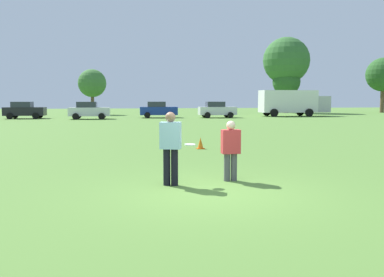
# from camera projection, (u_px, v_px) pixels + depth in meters

# --- Properties ---
(ground_plane) EXTENTS (175.13, 175.13, 0.00)m
(ground_plane) POSITION_uv_depth(u_px,v_px,m) (211.00, 192.00, 8.95)
(ground_plane) COLOR #517A33
(player_thrower) EXTENTS (0.55, 0.41, 1.75)m
(player_thrower) POSITION_uv_depth(u_px,v_px,m) (171.00, 144.00, 9.61)
(player_thrower) COLOR black
(player_thrower) RESTS_ON ground
(player_defender) EXTENTS (0.46, 0.28, 1.52)m
(player_defender) POSITION_uv_depth(u_px,v_px,m) (231.00, 148.00, 10.16)
(player_defender) COLOR #4C4C51
(player_defender) RESTS_ON ground
(frisbee) EXTENTS (0.27, 0.27, 0.03)m
(frisbee) POSITION_uv_depth(u_px,v_px,m) (190.00, 145.00, 9.74)
(frisbee) COLOR white
(traffic_cone) EXTENTS (0.32, 0.32, 0.48)m
(traffic_cone) POSITION_uv_depth(u_px,v_px,m) (200.00, 143.00, 16.88)
(traffic_cone) COLOR #D8590C
(traffic_cone) RESTS_ON ground
(parked_car_mid_left) EXTENTS (4.28, 2.36, 1.82)m
(parked_car_mid_left) POSITION_uv_depth(u_px,v_px,m) (24.00, 110.00, 43.71)
(parked_car_mid_left) COLOR black
(parked_car_mid_left) RESTS_ON ground
(parked_car_center) EXTENTS (4.28, 2.36, 1.82)m
(parked_car_center) POSITION_uv_depth(u_px,v_px,m) (89.00, 110.00, 42.72)
(parked_car_center) COLOR silver
(parked_car_center) RESTS_ON ground
(parked_car_mid_right) EXTENTS (4.28, 2.36, 1.82)m
(parked_car_mid_right) POSITION_uv_depth(u_px,v_px,m) (158.00, 110.00, 45.87)
(parked_car_mid_right) COLOR navy
(parked_car_mid_right) RESTS_ON ground
(parked_car_near_right) EXTENTS (4.28, 2.36, 1.82)m
(parked_car_near_right) POSITION_uv_depth(u_px,v_px,m) (217.00, 110.00, 45.99)
(parked_car_near_right) COLOR silver
(parked_car_near_right) RESTS_ON ground
(box_truck) EXTENTS (8.60, 3.26, 3.18)m
(box_truck) POSITION_uv_depth(u_px,v_px,m) (293.00, 102.00, 50.05)
(box_truck) COLOR white
(box_truck) RESTS_ON ground
(tree_west_oak) EXTENTS (3.80, 3.80, 6.18)m
(tree_west_oak) POSITION_uv_depth(u_px,v_px,m) (92.00, 83.00, 55.09)
(tree_west_oak) COLOR brown
(tree_west_oak) RESTS_ON ground
(tree_west_maple) EXTENTS (4.26, 4.26, 6.92)m
(tree_west_maple) POSITION_uv_depth(u_px,v_px,m) (286.00, 82.00, 62.36)
(tree_west_maple) COLOR brown
(tree_west_maple) RESTS_ON ground
(tree_center_elm) EXTENTS (7.15, 7.15, 11.62)m
(tree_center_elm) POSITION_uv_depth(u_px,v_px,m) (286.00, 61.00, 62.48)
(tree_center_elm) COLOR brown
(tree_center_elm) RESTS_ON ground
(tree_east_birch) EXTENTS (5.30, 5.30, 8.62)m
(tree_east_birch) POSITION_uv_depth(u_px,v_px,m) (383.00, 75.00, 63.54)
(tree_east_birch) COLOR brown
(tree_east_birch) RESTS_ON ground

